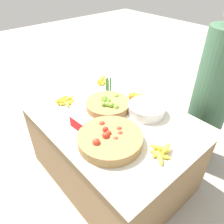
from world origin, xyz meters
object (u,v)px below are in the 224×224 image
Objects in this scene: lime_bowl at (108,104)px; price_sign at (76,125)px; vendor_person at (210,101)px; metal_bowl at (147,109)px; tomato_basket at (110,139)px.

price_sign is (0.07, -0.38, 0.01)m from lime_bowl.
vendor_person is at bearing 55.02° from lime_bowl.
lime_bowl reaches higher than price_sign.
lime_bowl is 0.25× the size of vendor_person.
vendor_person is (0.26, 0.58, -0.04)m from metal_bowl.
metal_bowl is 0.64m from vendor_person.
metal_bowl is 0.20× the size of vendor_person.
price_sign is (-0.28, -0.10, 0.01)m from tomato_basket.
metal_bowl is (-0.07, 0.47, 0.01)m from tomato_basket.
lime_bowl is 0.83× the size of tomato_basket.
vendor_person is at bearing 79.52° from tomato_basket.
tomato_basket is at bearing -81.44° from metal_bowl.
price_sign is (-0.21, -0.57, 0.00)m from metal_bowl.
tomato_basket reaches higher than metal_bowl.
tomato_basket is (0.35, -0.28, 0.00)m from lime_bowl.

